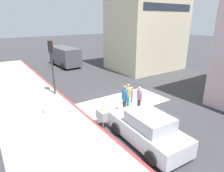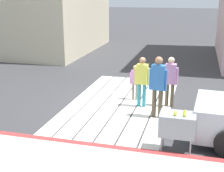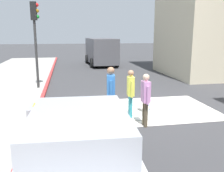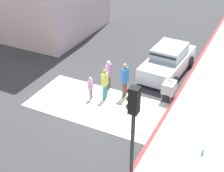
# 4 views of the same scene
# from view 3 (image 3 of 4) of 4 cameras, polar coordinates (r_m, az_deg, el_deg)

# --- Properties ---
(ground_plane) EXTENTS (120.00, 120.00, 0.00)m
(ground_plane) POSITION_cam_3_polar(r_m,az_deg,el_deg) (9.11, 3.76, -5.75)
(ground_plane) COLOR #38383A
(crosswalk_stripes) EXTENTS (6.40, 3.25, 0.01)m
(crosswalk_stripes) POSITION_cam_3_polar(r_m,az_deg,el_deg) (9.11, 3.76, -5.71)
(crosswalk_stripes) COLOR silver
(crosswalk_stripes) RESTS_ON ground
(curb_painted) EXTENTS (0.16, 40.00, 0.13)m
(curb_painted) POSITION_cam_3_polar(r_m,az_deg,el_deg) (8.89, -17.12, -6.29)
(curb_painted) COLOR #BC3333
(curb_painted) RESTS_ON ground
(car_parked_near_curb) EXTENTS (2.16, 4.39, 1.57)m
(car_parked_near_curb) POSITION_cam_3_polar(r_m,az_deg,el_deg) (4.36, -7.41, -16.16)
(car_parked_near_curb) COLOR silver
(car_parked_near_curb) RESTS_ON ground
(van_down_street) EXTENTS (2.53, 5.28, 2.35)m
(van_down_street) POSITION_cam_3_polar(r_m,az_deg,el_deg) (21.99, -2.56, 8.18)
(van_down_street) COLOR #4C4C51
(van_down_street) RESTS_ON ground
(traffic_light_corner) EXTENTS (0.39, 0.28, 4.24)m
(traffic_light_corner) POSITION_cam_3_polar(r_m,az_deg,el_deg) (12.63, -17.40, 12.71)
(traffic_light_corner) COLOR #2D2D2D
(traffic_light_corner) RESTS_ON ground
(tennis_ball_cart) EXTENTS (0.56, 0.80, 1.02)m
(tennis_ball_cart) POSITION_cam_3_polar(r_m,az_deg,el_deg) (6.77, -16.33, -6.42)
(tennis_ball_cart) COLOR #99999E
(tennis_ball_cart) RESTS_ON ground
(pedestrian_adult_lead) EXTENTS (0.23, 0.47, 1.61)m
(pedestrian_adult_lead) POSITION_cam_3_polar(r_m,az_deg,el_deg) (8.18, 4.34, -1.00)
(pedestrian_adult_lead) COLOR teal
(pedestrian_adult_lead) RESTS_ON ground
(pedestrian_adult_trailing) EXTENTS (0.21, 0.48, 1.62)m
(pedestrian_adult_trailing) POSITION_cam_3_polar(r_m,az_deg,el_deg) (7.44, 7.79, -2.37)
(pedestrian_adult_trailing) COLOR brown
(pedestrian_adult_trailing) RESTS_ON ground
(pedestrian_adult_side) EXTENTS (0.28, 0.53, 1.82)m
(pedestrian_adult_side) POSITION_cam_3_polar(r_m,az_deg,el_deg) (7.42, -0.28, -1.38)
(pedestrian_adult_side) COLOR brown
(pedestrian_adult_side) RESTS_ON ground
(pedestrian_child_with_racket) EXTENTS (0.28, 0.38, 1.21)m
(pedestrian_child_with_racket) POSITION_cam_3_polar(r_m,az_deg,el_deg) (8.71, 7.59, -2.06)
(pedestrian_child_with_racket) COLOR gray
(pedestrian_child_with_racket) RESTS_ON ground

